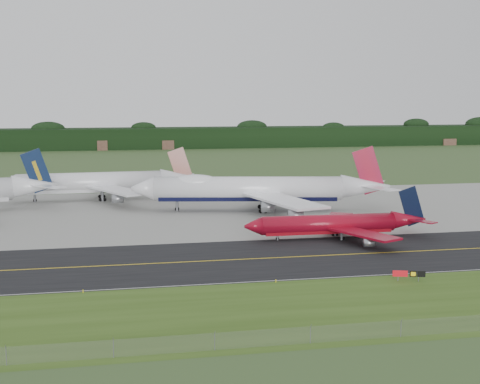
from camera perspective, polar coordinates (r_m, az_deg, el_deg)
name	(u,v)px	position (r m, az deg, el deg)	size (l,w,h in m)	color
ground	(268,253)	(131.29, 2.40, -5.23)	(600.00, 600.00, 0.00)	#385126
grass_verge	(324,308)	(98.82, 7.16, -9.81)	(400.00, 30.00, 0.01)	#334D16
taxiway	(273,258)	(127.51, 2.81, -5.64)	(400.00, 32.00, 0.02)	black
apron	(224,210)	(180.31, -1.35, -1.55)	(400.00, 78.00, 0.01)	gray
taxiway_centreline	(273,258)	(127.51, 2.82, -5.63)	(400.00, 0.40, 0.00)	yellow
taxiway_edge_line	(295,280)	(113.01, 4.70, -7.45)	(400.00, 0.25, 0.00)	silver
perimeter_fence	(356,332)	(86.89, 9.89, -11.66)	(320.00, 0.10, 320.00)	slate
horizon_treeline	(161,139)	(399.88, -6.73, 4.52)	(700.00, 25.00, 12.00)	black
jet_ba_747	(257,189)	(178.05, 1.47, 0.25)	(69.13, 56.54, 17.44)	white
jet_red_737	(338,224)	(145.86, 8.36, -2.74)	(40.75, 33.34, 11.03)	maroon
jet_star_tail	(101,183)	(201.73, -11.79, 0.78)	(57.96, 48.54, 15.30)	silver
taxiway_sign	(409,274)	(114.85, 14.21, -6.79)	(5.19, 1.64, 1.78)	slate
edge_marker_left	(83,291)	(108.13, -13.25, -8.25)	(0.16, 0.16, 0.50)	yellow
edge_marker_center	(276,281)	(111.14, 3.08, -7.59)	(0.16, 0.16, 0.50)	yellow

